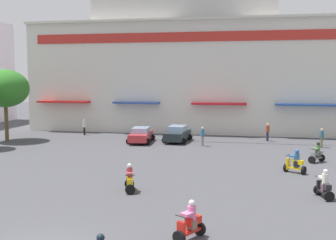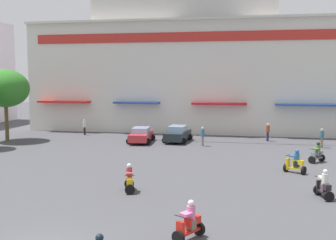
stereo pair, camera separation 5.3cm
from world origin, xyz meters
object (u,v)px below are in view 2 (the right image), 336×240
scooter_rider_4 (189,224)px  scooter_rider_7 (324,186)px  scooter_rider_2 (129,180)px  parked_car_0 (141,135)px  scooter_rider_6 (317,154)px  pedestrian_3 (85,126)px  pedestrian_1 (322,137)px  pedestrian_0 (203,135)px  parked_car_1 (178,134)px  plaza_tree_0 (5,89)px  pedestrian_2 (268,131)px  scooter_rider_1 (295,163)px

scooter_rider_4 → scooter_rider_7: 8.73m
scooter_rider_4 → scooter_rider_2: bearing=124.6°
parked_car_0 → scooter_rider_7: 20.26m
scooter_rider_6 → pedestrian_3: bearing=155.5°
pedestrian_3 → pedestrian_1: bearing=-8.5°
scooter_rider_4 → pedestrian_0: bearing=94.9°
parked_car_1 → pedestrian_1: 12.64m
plaza_tree_0 → scooter_rider_7: 29.79m
pedestrian_3 → pedestrian_0: bearing=-19.3°
parked_car_0 → pedestrian_3: 7.92m
scooter_rider_6 → plaza_tree_0: bearing=170.2°
pedestrian_2 → parked_car_1: bearing=-165.9°
scooter_rider_7 → scooter_rider_2: bearing=-176.3°
scooter_rider_2 → scooter_rider_6: size_ratio=1.02×
scooter_rider_7 → pedestrian_1: (2.44, 15.40, 0.33)m
pedestrian_0 → scooter_rider_4: bearing=-85.1°
parked_car_1 → pedestrian_3: bearing=165.6°
scooter_rider_2 → plaza_tree_0: bearing=138.5°
parked_car_0 → scooter_rider_1: scooter_rider_1 is taller
scooter_rider_1 → parked_car_1: bearing=130.8°
scooter_rider_2 → pedestrian_2: 20.50m
parked_car_0 → pedestrian_2: (11.50, 3.07, 0.25)m
scooter_rider_1 → scooter_rider_6: bearing=62.7°
parked_car_0 → scooter_rider_7: (13.42, -15.18, -0.10)m
plaza_tree_0 → scooter_rider_2: (16.21, -14.32, -4.35)m
plaza_tree_0 → pedestrian_3: plaza_tree_0 is taller
plaza_tree_0 → pedestrian_0: (18.47, 0.64, -3.98)m
parked_car_0 → scooter_rider_2: 16.20m
parked_car_0 → scooter_rider_4: 22.93m
plaza_tree_0 → parked_car_1: plaza_tree_0 is taller
scooter_rider_2 → scooter_rider_7: 9.92m
scooter_rider_4 → plaza_tree_0: bearing=135.1°
plaza_tree_0 → parked_car_1: bearing=8.9°
parked_car_0 → scooter_rider_2: bearing=-77.4°
scooter_rider_4 → pedestrian_0: (-1.77, 20.80, 0.35)m
pedestrian_1 → plaza_tree_0: bearing=-176.6°
parked_car_1 → pedestrian_3: pedestrian_3 is taller
scooter_rider_7 → pedestrian_0: pedestrian_0 is taller
parked_car_1 → pedestrian_0: size_ratio=2.47×
scooter_rider_1 → pedestrian_2: (-1.11, 12.91, 0.32)m
scooter_rider_4 → scooter_rider_7: (5.86, 6.47, -0.01)m
parked_car_0 → scooter_rider_7: bearing=-48.5°
scooter_rider_6 → pedestrian_0: size_ratio=0.86×
pedestrian_0 → parked_car_0: bearing=171.6°
scooter_rider_2 → parked_car_1: bearing=90.9°
scooter_rider_2 → scooter_rider_1: bearing=33.3°
parked_car_0 → scooter_rider_4: (7.56, -21.65, -0.09)m
scooter_rider_4 → scooter_rider_1: bearing=66.8°
parked_car_1 → scooter_rider_6: bearing=-32.5°
pedestrian_2 → scooter_rider_6: bearing=-72.0°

